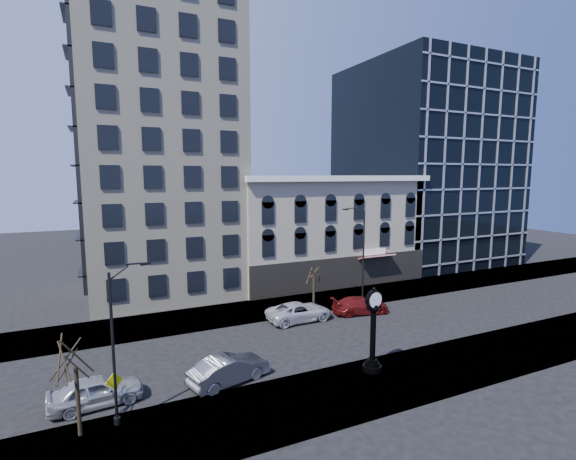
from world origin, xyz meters
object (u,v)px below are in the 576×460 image
car_near_a (96,391)px  street_clock (373,333)px  street_lamp_near (123,302)px  car_near_b (229,369)px  warning_sign (115,389)px

car_near_a → street_clock: bearing=-106.5°
street_lamp_near → car_near_b: bearing=-5.7°
car_near_a → street_lamp_near: bearing=-152.9°
street_clock → warning_sign: bearing=170.5°
street_clock → car_near_b: street_clock is taller
warning_sign → car_near_b: (6.46, 1.96, -1.16)m
street_clock → car_near_a: street_clock is taller
car_near_a → car_near_b: (7.35, -0.60, 0.01)m
street_clock → street_lamp_near: bearing=169.5°
warning_sign → car_near_b: warning_sign is taller
street_lamp_near → car_near_a: bearing=100.4°
car_near_a → warning_sign: bearing=-166.3°
street_clock → car_near_b: 9.26m
warning_sign → car_near_a: size_ratio=0.56×
street_lamp_near → warning_sign: bearing=178.7°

